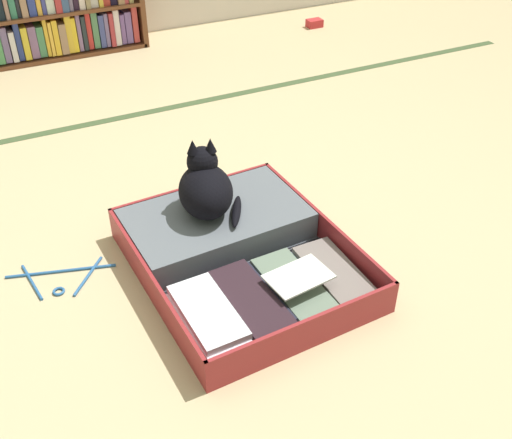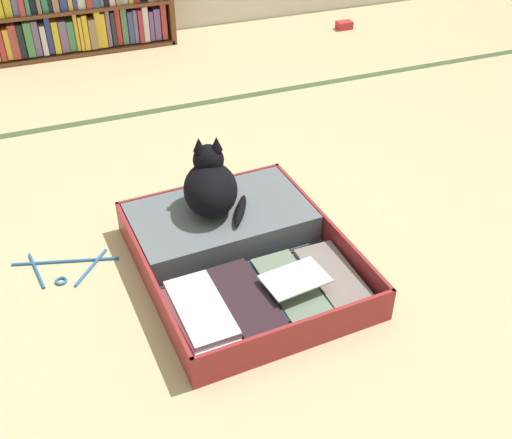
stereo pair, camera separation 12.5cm
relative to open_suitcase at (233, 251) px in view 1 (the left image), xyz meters
name	(u,v)px [view 1 (the left image)]	position (x,y,z in m)	size (l,w,h in m)	color
ground_plane	(221,273)	(-0.06, -0.03, -0.05)	(10.00, 10.00, 0.00)	tan
tatami_border	(119,118)	(-0.06, 1.25, -0.05)	(4.80, 0.05, 0.00)	#3E512F
open_suitcase	(233,251)	(0.00, 0.00, 0.00)	(0.71, 0.85, 0.12)	maroon
black_cat	(206,187)	(-0.02, 0.17, 0.16)	(0.27, 0.30, 0.26)	black
clothes_hanger	(60,278)	(-0.56, 0.17, -0.05)	(0.36, 0.23, 0.01)	#285C97
small_red_pouch	(314,23)	(1.48, 1.98, -0.03)	(0.10, 0.07, 0.05)	red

